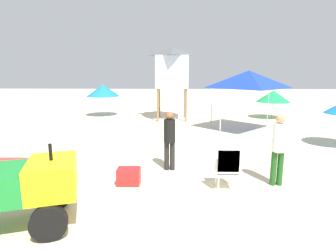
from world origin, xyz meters
name	(u,v)px	position (x,y,z in m)	size (l,w,h in m)	color
ground	(126,223)	(0.00, 0.00, 0.00)	(80.00, 80.00, 0.00)	beige
utility_cart	(3,188)	(-2.05, -0.25, 0.78)	(2.79, 1.97, 1.50)	#197A2D
stacked_plastic_chairs	(227,164)	(2.11, 1.46, 0.65)	(0.48, 0.48, 1.11)	white
surfboard_pile	(20,161)	(-3.70, 3.07, 0.13)	(2.44, 0.50, 0.24)	white
lifeguard_near_left	(279,145)	(3.39, 1.83, 1.03)	(0.32, 0.32, 1.77)	#194C19
lifeguard_near_center	(170,137)	(0.75, 2.81, 0.96)	(0.32, 0.32, 1.67)	black
popup_canopy	(249,79)	(4.26, 8.19, 2.40)	(2.97, 2.97, 2.80)	#B2B2B7
lifeguard_tower	(172,68)	(0.71, 11.21, 2.96)	(1.98, 1.98, 4.07)	olive
beach_umbrella_left	(273,96)	(6.71, 11.77, 1.32)	(1.97, 1.97, 1.67)	beige
beach_umbrella_mid	(103,90)	(-3.59, 12.33, 1.60)	(2.07, 2.07, 1.97)	beige
cooler_box	(129,176)	(-0.23, 1.76, 0.21)	(0.55, 0.38, 0.41)	red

